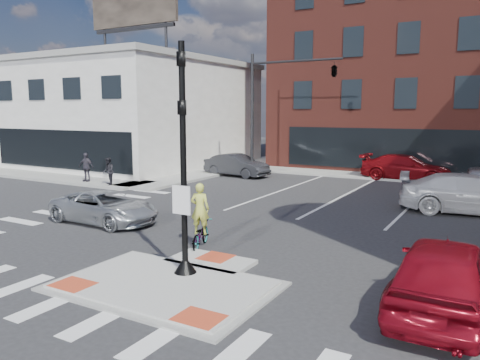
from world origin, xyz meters
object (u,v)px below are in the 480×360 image
Objects in this scene: bg_car_dark at (237,165)px; cyclist at (200,226)px; red_sedan at (444,274)px; white_pickup at (471,194)px; pedestrian_b at (86,167)px; bg_car_red at (406,168)px; silver_suv at (104,207)px; pedestrian_a at (108,171)px.

bg_car_dark is 2.15× the size of cyclist.
red_sedan is 0.86× the size of white_pickup.
red_sedan is 21.88m from bg_car_dark.
pedestrian_b is at bearing 86.84° from white_pickup.
cyclist reaches higher than bg_car_red.
pedestrian_b is (-16.43, -11.14, 0.22)m from bg_car_red.
cyclist reaches higher than white_pickup.
silver_suv is 0.82× the size of bg_car_red.
silver_suv is at bearing -46.48° from pedestrian_b.
white_pickup is 3.34× the size of pedestrian_b.
red_sedan is at bearing 171.39° from white_pickup.
cyclist is 13.46m from pedestrian_a.
bg_car_red is 2.62× the size of cyclist.
bg_car_dark is 8.69m from pedestrian_a.
pedestrian_a is (-4.04, -7.69, 0.19)m from bg_car_dark.
pedestrian_a reaches higher than red_sedan.
red_sedan is 0.90× the size of bg_car_red.
silver_suv is 5.27m from cyclist.
bg_car_dark is 2.87× the size of pedestrian_a.
bg_car_red is (10.21, 3.81, 0.05)m from bg_car_dark.
bg_car_red is at bearing 79.52° from pedestrian_a.
bg_car_dark is 0.82× the size of bg_car_red.
bg_car_red is (-4.29, 8.76, -0.04)m from white_pickup.
pedestrian_b is at bearing -23.16° from red_sedan.
pedestrian_a is at bearing 88.68° from white_pickup.
pedestrian_a is at bearing 130.14° from bg_car_red.
pedestrian_b is (-8.36, 6.64, 0.39)m from silver_suv.
cyclist is 15.52m from pedestrian_b.
pedestrian_a reaches higher than bg_car_dark.
silver_suv is at bearing 116.40° from white_pickup.
pedestrian_b reaches higher than bg_car_red.
white_pickup is at bearing -52.96° from silver_suv.
pedestrian_a reaches higher than white_pickup.
silver_suv is at bearing -4.89° from pedestrian_a.
pedestrian_a is at bearing -17.24° from pedestrian_b.
pedestrian_b is (-20.72, -2.39, 0.18)m from white_pickup.
red_sedan reaches higher than silver_suv.
white_pickup is at bearing -1.42° from pedestrian_b.
silver_suv is 0.91× the size of red_sedan.
cyclist reaches higher than bg_car_dark.
bg_car_dark is 16.59m from cyclist.
pedestrian_b reaches higher than white_pickup.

